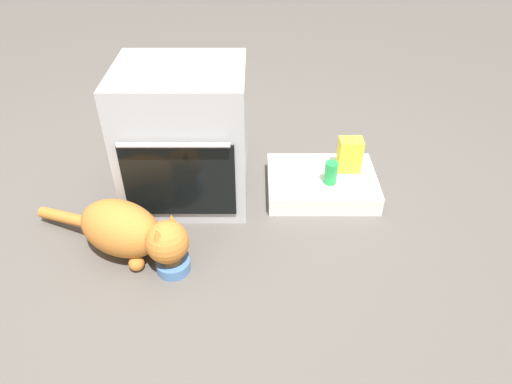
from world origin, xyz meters
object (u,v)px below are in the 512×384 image
Objects in this scene: soda_can at (332,173)px; snack_bag at (351,155)px; oven at (186,136)px; food_bowl at (175,264)px; pantry_cabinet at (323,183)px; cat at (131,231)px.

soda_can is 0.67× the size of snack_bag.
oven is 4.68× the size of food_bowl.
pantry_cabinet is 0.13m from soda_can.
snack_bag reaches higher than food_bowl.
oven reaches higher than snack_bag.
soda_can is (0.03, -0.06, 0.11)m from pantry_cabinet.
food_bowl is 0.82× the size of snack_bag.
oven is 0.89× the size of cat.
oven reaches higher than soda_can.
oven is at bearing 89.01° from food_bowl.
soda_can is (0.93, 0.41, 0.02)m from cat.
snack_bag is (1.04, 0.53, 0.05)m from cat.
snack_bag is (0.14, 0.06, 0.14)m from pantry_cabinet.
cat is (-0.19, 0.09, 0.11)m from food_bowl.
pantry_cabinet is at bearing 1.02° from oven.
soda_can reaches higher than pantry_cabinet.
food_bowl is 1.06m from snack_bag.
food_bowl is (-0.01, -0.55, -0.31)m from oven.
oven is at bearing -175.29° from snack_bag.
oven reaches higher than cat.
food_bowl is at bearing 0.00° from cat.
pantry_cabinet is at bearing 115.82° from soda_can.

